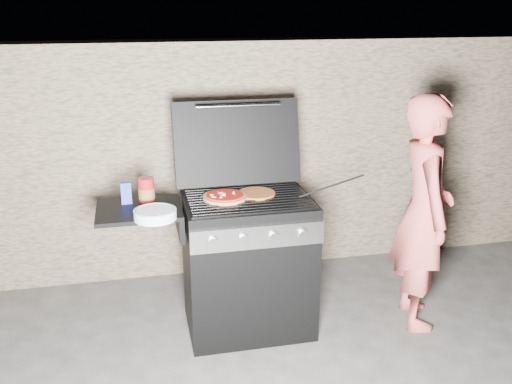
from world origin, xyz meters
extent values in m
plane|color=#383532|center=(0.00, 0.00, 0.00)|extent=(50.00, 50.00, 0.00)
cube|color=#8D765A|center=(0.00, 1.05, 0.90)|extent=(8.00, 0.35, 1.80)
cylinder|color=#EA8744|center=(0.07, 0.07, 0.92)|extent=(0.32, 0.32, 0.01)
cylinder|color=maroon|center=(-0.62, 0.11, 0.98)|extent=(0.13, 0.13, 0.15)
cube|color=#2437A3|center=(-0.74, 0.09, 0.97)|extent=(0.06, 0.04, 0.13)
cylinder|color=white|center=(-0.58, -0.20, 0.93)|extent=(0.31, 0.31, 0.06)
imported|color=#CA524C|center=(1.13, -0.14, 0.78)|extent=(0.48, 0.63, 1.55)
cylinder|color=black|center=(0.55, 0.00, 0.96)|extent=(0.47, 0.11, 0.10)
camera|label=1|loc=(-0.67, -3.27, 2.09)|focal=40.00mm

